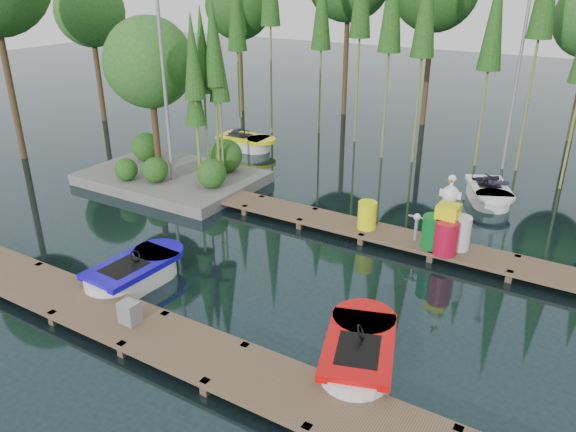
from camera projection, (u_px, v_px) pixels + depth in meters
The scene contains 14 objects.
ground_plane at pixel (263, 255), 15.42m from camera, with size 90.00×90.00×0.00m, color #1A2C30.
near_dock at pixel (144, 330), 11.81m from camera, with size 18.00×1.50×0.50m.
far_dock at pixel (337, 223), 16.81m from camera, with size 15.00×1.20×0.50m.
island at pixel (164, 94), 19.71m from camera, with size 6.20×4.20×6.75m.
lamp_island at pixel (163, 68), 18.28m from camera, with size 0.30×0.30×7.25m.
lamp_rear at pixel (520, 58), 20.39m from camera, with size 0.30×0.30×7.25m.
boat_blue at pixel (134, 274), 13.92m from camera, with size 1.41×2.88×0.95m.
boat_red at pixel (359, 355), 10.98m from camera, with size 2.18×3.19×0.98m.
boat_yellow_far at pixel (245, 142), 24.44m from camera, with size 2.79×1.34×1.38m.
boat_white_far at pixel (488, 193), 18.90m from camera, with size 2.21×2.92×1.26m.
utility_cabinet at pixel (130, 312), 11.87m from camera, with size 0.40×0.34×0.49m, color gray.
yellow_barrel at pixel (367, 215), 16.16m from camera, with size 0.54×0.54×0.82m, color #FDFF0D.
drum_cluster at pixel (447, 228), 14.84m from camera, with size 1.22×1.11×2.10m.
seagull_post at pixel (417, 222), 15.41m from camera, with size 0.49×0.27×0.79m.
Camera 1 is at (7.71, -11.32, 7.20)m, focal length 35.00 mm.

